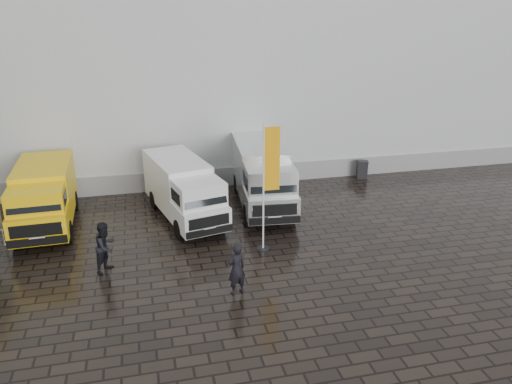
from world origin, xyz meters
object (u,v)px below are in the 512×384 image
at_px(wheelie_bin, 362,169).
at_px(person_tent, 106,247).
at_px(van_yellow, 44,199).
at_px(flagpole, 268,180).
at_px(person_front, 237,269).
at_px(van_white, 184,191).
at_px(van_silver, 262,177).

xyz_separation_m(wheelie_bin, person_tent, (-13.52, -7.53, 0.45)).
bearing_deg(person_tent, van_yellow, 65.25).
height_order(van_yellow, wheelie_bin, van_yellow).
xyz_separation_m(flagpole, person_front, (-1.85, -2.98, -1.97)).
height_order(person_front, person_tent, person_tent).
bearing_deg(flagpole, van_yellow, 154.55).
bearing_deg(van_yellow, van_white, -5.94).
relative_size(van_yellow, van_white, 0.95).
xyz_separation_m(van_white, wheelie_bin, (10.27, 3.41, -0.81)).
height_order(van_silver, flagpole, flagpole).
xyz_separation_m(van_yellow, flagpole, (8.85, -4.21, 1.57)).
height_order(van_white, person_front, van_white).
height_order(van_white, person_tent, van_white).
distance_m(van_yellow, person_front, 10.05).
height_order(flagpole, wheelie_bin, flagpole).
relative_size(van_white, wheelie_bin, 6.08).
bearing_deg(wheelie_bin, person_front, -113.47).
distance_m(van_white, person_front, 6.86).
bearing_deg(person_tent, wheelie_bin, -26.28).
distance_m(van_yellow, flagpole, 9.93).
height_order(van_silver, person_tent, van_silver).
xyz_separation_m(wheelie_bin, person_front, (-9.22, -10.18, 0.43)).
bearing_deg(person_front, wheelie_bin, -153.20).
height_order(flagpole, person_front, flagpole).
relative_size(van_white, person_tent, 3.19).
relative_size(van_silver, flagpole, 1.29).
height_order(van_silver, person_front, van_silver).
bearing_deg(person_tent, van_white, -3.62).
distance_m(van_white, person_tent, 5.26).
bearing_deg(person_front, van_white, -102.17).
bearing_deg(wheelie_bin, van_silver, -138.60).
distance_m(van_white, flagpole, 5.03).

